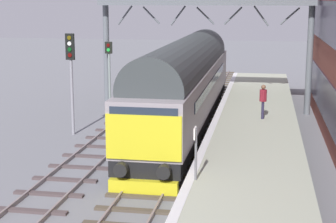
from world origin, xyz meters
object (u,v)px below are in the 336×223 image
waiting_passenger (263,98)px  diesel_locomotive (186,82)px  signal_post_near (71,70)px  signal_post_mid (109,67)px  platform_number_sign (196,145)px

waiting_passenger → diesel_locomotive: bearing=69.4°
signal_post_near → signal_post_mid: bearing=90.0°
signal_post_mid → platform_number_sign: signal_post_mid is taller
diesel_locomotive → waiting_passenger: bearing=-19.6°
diesel_locomotive → platform_number_sign: diesel_locomotive is taller
platform_number_sign → waiting_passenger: size_ratio=1.04×
signal_post_near → waiting_passenger: size_ratio=3.06×
platform_number_sign → waiting_passenger: bearing=78.2°
signal_post_mid → platform_number_sign: 17.21m
platform_number_sign → waiting_passenger: platform_number_sign is taller
signal_post_near → diesel_locomotive: bearing=22.4°
signal_post_mid → waiting_passenger: bearing=-32.3°
signal_post_near → platform_number_sign: 11.55m
diesel_locomotive → platform_number_sign: size_ratio=11.96×
signal_post_near → waiting_passenger: 9.42m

